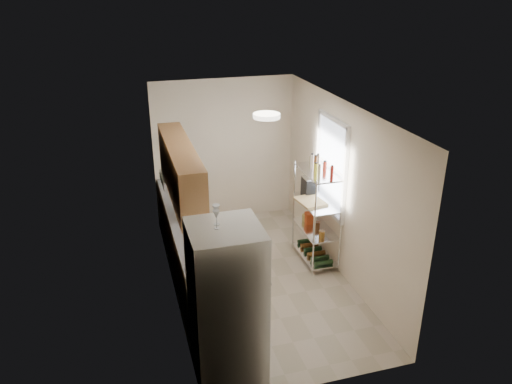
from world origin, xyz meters
The scene contains 16 objects.
room centered at (0.00, 0.00, 1.30)m, with size 2.52×4.42×2.62m.
counter_run centered at (-0.92, 0.44, 0.45)m, with size 0.63×3.51×0.90m.
upper_cabinets centered at (-1.05, 0.10, 1.81)m, with size 0.33×2.20×0.72m, color #AD7A49.
range_hood centered at (-1.00, 0.90, 1.39)m, with size 0.50×0.60×0.12m, color #B7BABC.
window centered at (1.23, 0.35, 1.55)m, with size 0.06×1.00×1.46m, color white.
bakers_rack centered at (1.00, 0.30, 1.11)m, with size 0.45×0.90×1.73m.
ceiling_dome centered at (0.00, -0.30, 2.57)m, with size 0.34×0.34×0.06m, color white.
refrigerator centered at (-0.87, -1.70, 0.91)m, with size 0.75×0.75×1.83m, color silver.
wine_glass_a centered at (-0.95, -1.69, 1.93)m, with size 0.07×0.07×0.20m, color silver, non-canonical shape.
wine_glass_b centered at (-0.93, -1.61, 1.94)m, with size 0.08×0.08×0.22m, color silver, non-canonical shape.
rice_cooker centered at (-0.97, 0.54, 1.01)m, with size 0.28×0.28×0.22m, color silver.
frying_pan_large centered at (-0.96, 0.90, 0.92)m, with size 0.29×0.29×0.05m, color black.
frying_pan_small centered at (-0.89, 1.29, 0.92)m, with size 0.22×0.22×0.05m, color black.
cutting_board centered at (0.90, 0.32, 1.03)m, with size 0.36×0.46×0.03m, color tan.
espresso_machine centered at (0.99, 0.63, 1.15)m, with size 0.16×0.24×0.28m, color black.
storage_bag centered at (0.97, 0.50, 0.65)m, with size 0.11×0.15×0.17m, color #B23C15.
Camera 1 is at (-1.81, -6.07, 4.13)m, focal length 35.00 mm.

